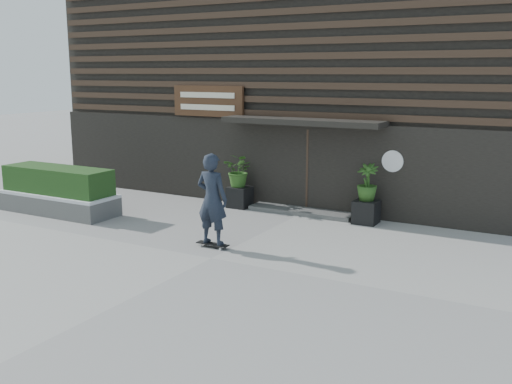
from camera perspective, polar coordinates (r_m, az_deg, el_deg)
The scene contains 11 objects.
ground at distance 12.47m, azimuth -4.35°, elevation -6.44°, with size 80.00×80.00×0.00m, color #9D9B95.
entrance_step at distance 16.35m, azimuth 4.51°, elevation -1.86°, with size 3.00×0.80×0.12m, color #484846.
planter_pot_left at distance 16.98m, azimuth -1.60°, elevation -0.49°, with size 0.60×0.60×0.60m, color black.
bamboo_left at distance 16.83m, azimuth -1.61°, elevation 2.11°, with size 0.86×0.75×0.96m, color #2D591E.
planter_pot_right at distance 15.44m, azimuth 10.65°, elevation -1.91°, with size 0.60×0.60×0.60m, color black.
bamboo_right at distance 15.28m, azimuth 10.76°, elevation 0.94°, with size 0.54×0.54×0.96m, color #2D591E.
raised_bed at distance 17.21m, azimuth -18.56°, elevation -1.10°, with size 3.50×1.20×0.50m, color #4E4E4B.
snow_layer at distance 17.15m, azimuth -18.62°, elevation -0.15°, with size 3.50×1.20×0.08m, color silver.
hedge at distance 17.08m, azimuth -18.71°, elevation 1.13°, with size 3.30×1.00×0.70m, color #1C3D16.
building at distance 20.90m, azimuth 10.93°, elevation 11.77°, with size 18.00×11.00×8.00m.
skateboarder at distance 12.92m, azimuth -4.29°, elevation -0.70°, with size 0.78×0.49×2.13m.
Camera 1 is at (6.54, -9.89, 3.85)m, focal length 41.18 mm.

